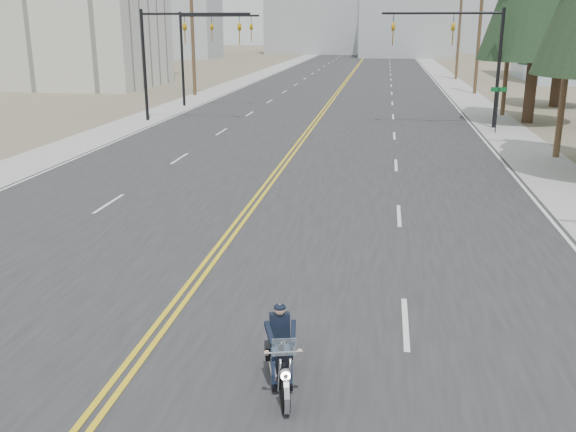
# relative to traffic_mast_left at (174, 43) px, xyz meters

# --- Properties ---
(ground_plane) EXTENTS (400.00, 400.00, 0.00)m
(ground_plane) POSITION_rel_traffic_mast_left_xyz_m (8.98, -32.00, -4.94)
(ground_plane) COLOR #776D56
(ground_plane) RESTS_ON ground
(road) EXTENTS (20.00, 200.00, 0.01)m
(road) POSITION_rel_traffic_mast_left_xyz_m (8.98, 38.00, -4.93)
(road) COLOR #303033
(road) RESTS_ON ground
(sidewalk_left) EXTENTS (3.00, 200.00, 0.01)m
(sidewalk_left) POSITION_rel_traffic_mast_left_xyz_m (-2.52, 38.00, -4.93)
(sidewalk_left) COLOR #A5A5A0
(sidewalk_left) RESTS_ON ground
(sidewalk_right) EXTENTS (3.00, 200.00, 0.01)m
(sidewalk_right) POSITION_rel_traffic_mast_left_xyz_m (20.48, 38.00, -4.93)
(sidewalk_right) COLOR #A5A5A0
(sidewalk_right) RESTS_ON ground
(traffic_mast_left) EXTENTS (7.10, 0.26, 7.00)m
(traffic_mast_left) POSITION_rel_traffic_mast_left_xyz_m (0.00, 0.00, 0.00)
(traffic_mast_left) COLOR black
(traffic_mast_left) RESTS_ON ground
(traffic_mast_right) EXTENTS (7.10, 0.26, 7.00)m
(traffic_mast_right) POSITION_rel_traffic_mast_left_xyz_m (17.95, 0.00, 0.00)
(traffic_mast_right) COLOR black
(traffic_mast_right) RESTS_ON ground
(traffic_mast_far) EXTENTS (6.10, 0.26, 7.00)m
(traffic_mast_far) POSITION_rel_traffic_mast_left_xyz_m (-0.33, 8.00, -0.06)
(traffic_mast_far) COLOR black
(traffic_mast_far) RESTS_ON ground
(street_sign) EXTENTS (0.90, 0.06, 2.62)m
(street_sign) POSITION_rel_traffic_mast_left_xyz_m (19.78, -2.00, -3.13)
(street_sign) COLOR black
(street_sign) RESTS_ON ground
(utility_pole_b) EXTENTS (2.20, 0.30, 11.50)m
(utility_pole_b) POSITION_rel_traffic_mast_left_xyz_m (21.48, -9.00, 1.05)
(utility_pole_b) COLOR brown
(utility_pole_b) RESTS_ON ground
(utility_pole_c) EXTENTS (2.20, 0.30, 11.00)m
(utility_pole_c) POSITION_rel_traffic_mast_left_xyz_m (21.48, 6.00, 0.79)
(utility_pole_c) COLOR brown
(utility_pole_c) RESTS_ON ground
(utility_pole_d) EXTENTS (2.20, 0.30, 11.50)m
(utility_pole_d) POSITION_rel_traffic_mast_left_xyz_m (21.48, 21.00, 1.05)
(utility_pole_d) COLOR brown
(utility_pole_d) RESTS_ON ground
(utility_pole_e) EXTENTS (2.20, 0.30, 11.00)m
(utility_pole_e) POSITION_rel_traffic_mast_left_xyz_m (21.48, 38.00, 0.79)
(utility_pole_e) COLOR brown
(utility_pole_e) RESTS_ON ground
(utility_pole_left) EXTENTS (2.20, 0.30, 10.50)m
(utility_pole_left) POSITION_rel_traffic_mast_left_xyz_m (-3.52, 16.00, 0.54)
(utility_pole_left) COLOR brown
(utility_pole_left) RESTS_ON ground
(haze_bldg_b) EXTENTS (18.00, 14.00, 14.00)m
(haze_bldg_b) POSITION_rel_traffic_mast_left_xyz_m (16.98, 93.00, 2.06)
(haze_bldg_b) COLOR #ADB2B7
(haze_bldg_b) RESTS_ON ground
(haze_bldg_e) EXTENTS (14.00, 14.00, 12.00)m
(haze_bldg_e) POSITION_rel_traffic_mast_left_xyz_m (33.98, 118.00, 1.06)
(haze_bldg_e) COLOR #B7BCC6
(haze_bldg_e) RESTS_ON ground
(haze_bldg_f) EXTENTS (12.00, 12.00, 16.00)m
(haze_bldg_f) POSITION_rel_traffic_mast_left_xyz_m (-41.02, 98.00, 3.06)
(haze_bldg_f) COLOR #ADB2B7
(haze_bldg_f) RESTS_ON ground
(motorcyclist) EXTENTS (1.25, 2.02, 1.47)m
(motorcyclist) POSITION_rel_traffic_mast_left_xyz_m (11.80, -30.82, -4.20)
(motorcyclist) COLOR black
(motorcyclist) RESTS_ON ground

